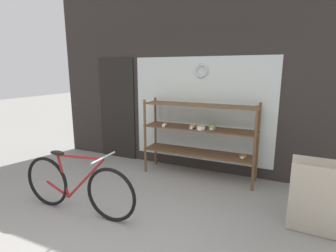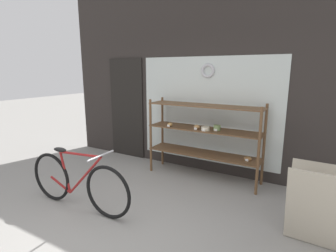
% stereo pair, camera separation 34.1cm
% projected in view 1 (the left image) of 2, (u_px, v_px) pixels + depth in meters
% --- Properties ---
extents(ground_plane, '(30.00, 30.00, 0.00)m').
position_uv_depth(ground_plane, '(106.00, 247.00, 2.81)').
color(ground_plane, gray).
extents(storefront_facade, '(5.88, 0.13, 3.47)m').
position_uv_depth(storefront_facade, '(190.00, 80.00, 4.81)').
color(storefront_facade, '#2D2826').
rests_on(storefront_facade, ground_plane).
extents(display_case, '(1.96, 0.46, 1.35)m').
position_uv_depth(display_case, '(199.00, 131.00, 4.53)').
color(display_case, brown).
rests_on(display_case, ground_plane).
extents(bicycle, '(1.76, 0.46, 0.84)m').
position_uv_depth(bicycle, '(77.00, 186.00, 3.43)').
color(bicycle, black).
rests_on(bicycle, ground_plane).
extents(sandwich_board, '(0.61, 0.40, 0.88)m').
position_uv_depth(sandwich_board, '(318.00, 200.00, 2.93)').
color(sandwich_board, '#B2A893').
rests_on(sandwich_board, ground_plane).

